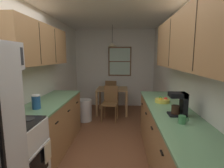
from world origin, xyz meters
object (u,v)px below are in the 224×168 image
(storage_canister, at_px, (36,102))
(dining_chair_far, at_px, (111,92))
(dining_chair_near, at_px, (110,101))
(dining_table, at_px, (112,93))
(fruit_bowl, at_px, (162,100))
(stove_range, at_px, (13,160))
(coffee_maker, at_px, (180,104))
(mug_by_coffeemaker, at_px, (182,120))
(trash_bin, at_px, (85,110))

(storage_canister, bearing_deg, dining_chair_far, 74.18)
(dining_chair_near, bearing_deg, dining_table, 88.01)
(fruit_bowl, bearing_deg, stove_range, -149.81)
(stove_range, height_order, coffee_maker, coffee_maker)
(mug_by_coffeemaker, bearing_deg, storage_canister, 166.78)
(dining_chair_far, bearing_deg, dining_chair_near, -87.76)
(trash_bin, relative_size, mug_by_coffeemaker, 4.74)
(trash_bin, bearing_deg, dining_table, 46.56)
(trash_bin, xyz_separation_m, mug_by_coffeemaker, (1.68, -2.37, 0.66))
(dining_chair_near, relative_size, trash_bin, 1.57)
(fruit_bowl, bearing_deg, dining_chair_near, 122.96)
(dining_chair_near, bearing_deg, dining_chair_far, 92.24)
(trash_bin, height_order, mug_by_coffeemaker, mug_by_coffeemaker)
(storage_canister, bearing_deg, stove_range, -89.50)
(storage_canister, distance_m, fruit_bowl, 2.02)
(mug_by_coffeemaker, bearing_deg, dining_table, 108.00)
(dining_chair_near, distance_m, dining_chair_far, 1.17)
(dining_chair_far, height_order, fruit_bowl, fruit_bowl)
(dining_chair_far, relative_size, coffee_maker, 2.93)
(dining_chair_far, relative_size, mug_by_coffeemaker, 7.45)
(dining_chair_far, xyz_separation_m, mug_by_coffeemaker, (1.07, -3.67, 0.45))
(stove_range, distance_m, dining_chair_near, 2.84)
(mug_by_coffeemaker, bearing_deg, stove_range, -174.81)
(stove_range, relative_size, trash_bin, 1.92)
(dining_chair_near, distance_m, storage_canister, 2.31)
(dining_chair_far, height_order, mug_by_coffeemaker, mug_by_coffeemaker)
(dining_chair_far, height_order, trash_bin, dining_chair_far)
(mug_by_coffeemaker, height_order, fruit_bowl, mug_by_coffeemaker)
(stove_range, bearing_deg, mug_by_coffeemaker, 5.19)
(coffee_maker, xyz_separation_m, fruit_bowl, (-0.08, 0.67, -0.12))
(dining_table, bearing_deg, trash_bin, -133.44)
(dining_chair_near, xyz_separation_m, trash_bin, (-0.65, -0.13, -0.21))
(dining_chair_near, height_order, dining_chair_far, same)
(dining_chair_near, xyz_separation_m, mug_by_coffeemaker, (1.02, -2.50, 0.45))
(trash_bin, relative_size, storage_canister, 2.72)
(dining_table, bearing_deg, fruit_bowl, -65.26)
(dining_chair_far, xyz_separation_m, storage_canister, (-0.91, -3.21, 0.51))
(stove_range, relative_size, dining_chair_near, 1.22)
(trash_bin, distance_m, storage_canister, 2.06)
(dining_chair_far, height_order, coffee_maker, coffee_maker)
(dining_chair_far, bearing_deg, mug_by_coffeemaker, -73.77)
(dining_table, xyz_separation_m, coffee_maker, (1.06, -2.80, 0.44))
(dining_chair_far, relative_size, trash_bin, 1.57)
(dining_chair_far, bearing_deg, dining_table, -83.56)
(dining_table, height_order, mug_by_coffeemaker, mug_by_coffeemaker)
(dining_table, bearing_deg, dining_chair_near, -91.99)
(dining_chair_near, xyz_separation_m, dining_chair_far, (-0.05, 1.17, 0.00))
(stove_range, height_order, dining_chair_near, stove_range)
(dining_chair_far, bearing_deg, trash_bin, -115.13)
(coffee_maker, bearing_deg, trash_bin, 129.75)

